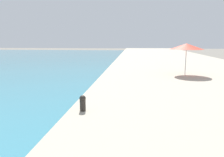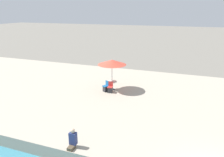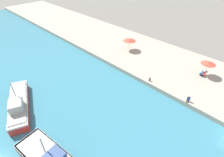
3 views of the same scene
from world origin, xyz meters
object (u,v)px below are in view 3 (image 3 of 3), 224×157
Objects in this scene: fishing_boat_mid at (19,104)px; cafe_chair_left at (201,74)px; cafe_table at (205,72)px; mooring_bollard at (150,79)px; cafe_chair_right at (204,75)px; person_at_quay at (188,99)px; cafe_umbrella_pink at (209,63)px; cafe_umbrella_white at (129,40)px.

cafe_chair_left is (25.60, -15.13, 0.16)m from fishing_boat_mid.
cafe_table is 0.88× the size of cafe_chair_left.
mooring_bollard is (17.89, -9.73, 0.18)m from fishing_boat_mid.
cafe_chair_left and cafe_chair_right have the same top height.
fishing_boat_mid is 29.88m from cafe_chair_right.
cafe_chair_left is at bearing 10.12° from person_at_quay.
cafe_table is at bearing -86.12° from cafe_umbrella_pink.
person_at_quay reaches higher than cafe_table.
cafe_chair_right is 9.60m from mooring_bollard.
mooring_bollard is (-7.61, 5.86, 0.02)m from cafe_chair_right.
fishing_boat_mid is 12.57× the size of cafe_table.
person_at_quay is at bearing -111.13° from cafe_umbrella_white.
fishing_boat_mid is at bearing -179.25° from cafe_umbrella_white.
fishing_boat_mid is 30.53m from cafe_umbrella_pink.
cafe_chair_left is 0.88× the size of person_at_quay.
fishing_boat_mid is 24.32m from cafe_umbrella_white.
cafe_table is 0.77× the size of person_at_quay.
cafe_umbrella_pink reaches higher than mooring_bollard.
cafe_chair_right is at bearing -37.60° from mooring_bollard.
fishing_boat_mid is 3.68× the size of cafe_umbrella_white.
cafe_umbrella_white is 3.00× the size of cafe_chair_right.
person_at_quay is at bearing -20.75° from fishing_boat_mid.
cafe_chair_right is (-0.72, -0.07, -0.21)m from cafe_table.
cafe_table is (26.22, -15.51, 0.37)m from fishing_boat_mid.
fishing_boat_mid is 11.05× the size of cafe_chair_right.
cafe_umbrella_pink reaches higher than cafe_chair_left.
cafe_chair_left is (-0.62, 0.35, -2.11)m from cafe_umbrella_pink.
fishing_boat_mid is at bearing 136.93° from person_at_quay.
fishing_boat_mid is at bearing 149.39° from cafe_table.
cafe_table reaches higher than mooring_bollard.
fishing_boat_mid reaches higher than person_at_quay.
person_at_quay reaches higher than cafe_chair_right.
cafe_umbrella_white reaches higher than person_at_quay.
mooring_bollard is (-8.33, 5.78, -0.18)m from cafe_table.
person_at_quay is (17.70, -16.54, 0.29)m from fishing_boat_mid.
person_at_quay reaches higher than cafe_chair_left.
fishing_boat_mid is 11.05× the size of cafe_chair_left.
cafe_chair_right is (25.50, -15.58, 0.16)m from fishing_boat_mid.
cafe_umbrella_white is at bearing 36.50° from cafe_chair_left.
person_at_quay is at bearing -91.61° from mooring_bollard.
cafe_umbrella_pink is at bearing 7.11° from person_at_quay.
cafe_umbrella_white is at bearing 57.80° from mooring_bollard.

